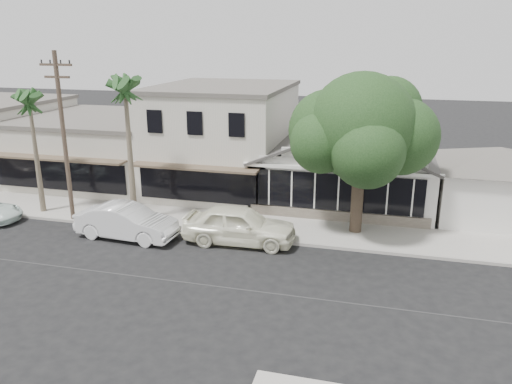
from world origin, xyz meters
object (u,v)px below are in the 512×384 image
(car_0, at_px, (239,225))
(car_1, at_px, (127,222))
(shade_tree, at_px, (360,129))
(utility_pole, at_px, (64,134))

(car_0, bearing_deg, car_1, 95.89)
(shade_tree, bearing_deg, car_0, -151.85)
(car_1, bearing_deg, utility_pole, 74.49)
(utility_pole, height_order, car_1, utility_pole)
(utility_pole, height_order, shade_tree, utility_pole)
(car_1, bearing_deg, car_0, -78.02)
(shade_tree, bearing_deg, utility_pole, -171.59)
(car_0, distance_m, shade_tree, 7.48)
(utility_pole, height_order, car_0, utility_pole)
(car_1, bearing_deg, shade_tree, -67.65)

